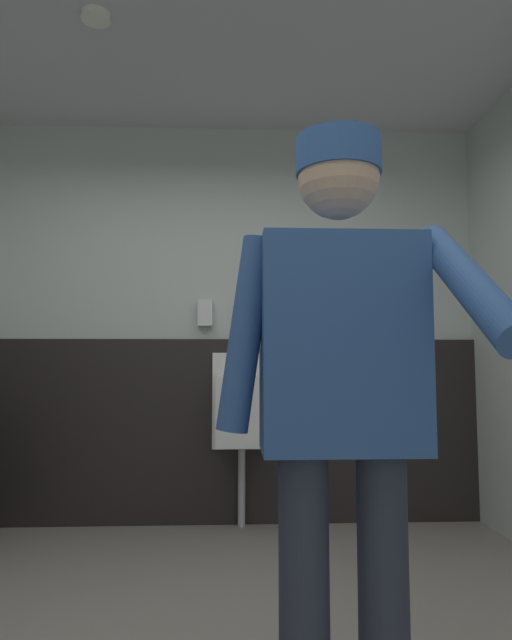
% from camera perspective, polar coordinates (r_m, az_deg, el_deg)
% --- Properties ---
extents(wall_back, '(4.24, 0.12, 2.76)m').
position_cam_1_polar(wall_back, '(3.75, -4.39, -0.09)').
color(wall_back, silver).
rests_on(wall_back, ground_plane).
extents(wainscot_band_back, '(3.64, 0.03, 1.24)m').
position_cam_1_polar(wainscot_band_back, '(3.69, -4.50, -11.77)').
color(wainscot_band_back, black).
rests_on(wainscot_band_back, ground_plane).
extents(downlight_far, '(0.14, 0.14, 0.03)m').
position_cam_1_polar(downlight_far, '(3.04, -16.85, 28.75)').
color(downlight_far, white).
extents(urinal_solo, '(0.40, 0.34, 1.24)m').
position_cam_1_polar(urinal_solo, '(3.53, -1.52, -9.58)').
color(urinal_solo, white).
rests_on(urinal_solo, ground_plane).
extents(person, '(0.67, 0.60, 1.74)m').
position_cam_1_polar(person, '(1.52, 9.20, -6.19)').
color(person, '#2D3342').
rests_on(person, ground_plane).
extents(soap_dispenser, '(0.10, 0.07, 0.18)m').
position_cam_1_polar(soap_dispenser, '(3.66, -5.48, 0.76)').
color(soap_dispenser, silver).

